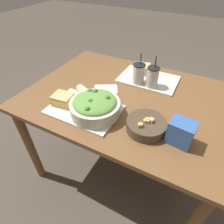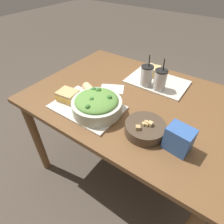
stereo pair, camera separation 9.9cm
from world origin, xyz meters
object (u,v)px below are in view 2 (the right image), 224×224
Objects in this scene: soup_bowl at (145,128)px; napkin_folded at (112,89)px; salad_bowl at (97,104)px; sandwich_far at (152,71)px; baguette_far at (156,69)px; drink_cup_dark at (146,76)px; baguette_near at (91,91)px; drink_cup_red at (160,80)px; sandwich_near at (68,96)px; chip_bag at (179,139)px.

soup_bowl is 0.44m from napkin_folded.
salad_bowl is 0.57m from sandwich_far.
baguette_far is 0.63× the size of drink_cup_dark.
salad_bowl is 0.17m from baguette_near.
salad_bowl is 0.46m from drink_cup_red.
baguette_near is (0.08, 0.12, -0.00)m from sandwich_near.
sandwich_near is 0.94× the size of baguette_far.
chip_bag is (0.40, -0.56, 0.02)m from sandwich_far.
baguette_far is at bearing 93.64° from drink_cup_dark.
chip_bag reaches higher than baguette_far.
salad_bowl reaches higher than chip_bag.
sandwich_near is 0.60m from drink_cup_red.
napkin_folded is at bearing 162.78° from chip_bag.
salad_bowl reaches higher than baguette_near.
drink_cup_red is (0.32, 0.32, 0.04)m from baguette_near.
drink_cup_dark reaches higher than salad_bowl.
chip_bag is (0.39, -0.61, 0.02)m from baguette_far.
drink_cup_dark is 0.56m from chip_bag.
salad_bowl is 1.30× the size of drink_cup_dark.
napkin_folded is (0.14, 0.27, -0.04)m from sandwich_near.
sandwich_far is at bearing -178.06° from baguette_far.
baguette_near is at bearing -111.33° from napkin_folded.
salad_bowl is at bearing -104.87° from baguette_near.
chip_bag is (0.69, 0.03, 0.02)m from sandwich_near.
sandwich_far is at bearing 65.91° from napkin_folded.
napkin_folded is at bearing -147.92° from drink_cup_red.
drink_cup_dark is at bearing -11.71° from baguette_near.
drink_cup_dark is (-0.21, 0.41, 0.05)m from soup_bowl.
baguette_far is (0.01, 0.05, -0.00)m from sandwich_far.
baguette_near reaches higher than napkin_folded.
chip_bag reaches higher than sandwich_far.
sandwich_far is (-0.23, 0.55, 0.01)m from soup_bowl.
sandwich_near is 0.68× the size of napkin_folded.
baguette_near is 0.56m from baguette_far.
chip_bag is at bearing -129.14° from baguette_far.
chip_bag reaches higher than baguette_near.
baguette_far is at bearing 82.45° from salad_bowl.
sandwich_near is 0.65m from sandwich_far.
sandwich_near is 0.89× the size of sandwich_far.
drink_cup_dark is (0.23, 0.32, 0.04)m from baguette_near.
salad_bowl reaches higher than sandwich_near.
drink_cup_red reaches higher than baguette_far.
napkin_folded is at bearing 105.96° from salad_bowl.
soup_bowl is (0.30, 0.02, -0.03)m from salad_bowl.
baguette_far is at bearing 129.57° from chip_bag.
sandwich_near is at bearing -176.11° from soup_bowl.
sandwich_near is 0.59× the size of drink_cup_dark.
soup_bowl is 0.95× the size of drink_cup_red.
chip_bag is at bearing -1.85° from soup_bowl.
drink_cup_red is at bearing -21.93° from baguette_near.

